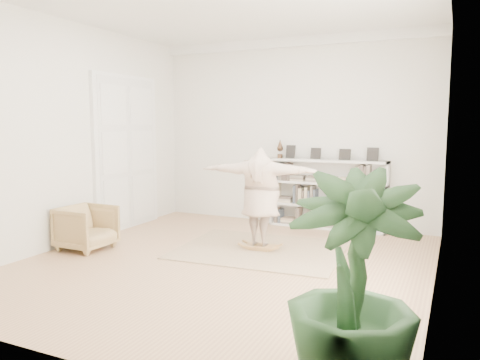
% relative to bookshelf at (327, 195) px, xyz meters
% --- Properties ---
extents(floor, '(6.00, 6.00, 0.00)m').
position_rel_bookshelf_xyz_m(floor, '(-0.74, -2.82, -0.64)').
color(floor, '#9F7252').
rests_on(floor, ground).
extents(room_shell, '(6.00, 6.00, 6.00)m').
position_rel_bookshelf_xyz_m(room_shell, '(-0.74, 0.12, 2.87)').
color(room_shell, silver).
rests_on(room_shell, floor).
extents(doors, '(0.09, 1.78, 2.92)m').
position_rel_bookshelf_xyz_m(doors, '(-3.45, -1.52, 0.76)').
color(doors, white).
rests_on(doors, floor).
extents(bookshelf, '(2.20, 0.35, 1.64)m').
position_rel_bookshelf_xyz_m(bookshelf, '(0.00, 0.00, 0.00)').
color(bookshelf, silver).
rests_on(bookshelf, floor).
extents(armchair, '(0.78, 0.76, 0.69)m').
position_rel_bookshelf_xyz_m(armchair, '(-3.04, -3.07, -0.29)').
color(armchair, tan).
rests_on(armchair, floor).
extents(rug, '(2.63, 2.16, 0.02)m').
position_rel_bookshelf_xyz_m(rug, '(-0.54, -1.98, -0.63)').
color(rug, tan).
rests_on(rug, floor).
extents(rocker_board, '(0.48, 0.30, 0.10)m').
position_rel_bookshelf_xyz_m(rocker_board, '(-0.54, -1.98, -0.57)').
color(rocker_board, '#9A6A3D').
rests_on(rocker_board, rug).
extents(person, '(1.90, 0.63, 1.53)m').
position_rel_bookshelf_xyz_m(person, '(-0.54, -1.98, 0.24)').
color(person, '#BDA28D').
rests_on(person, rocker_board).
extents(houseplant, '(1.08, 1.08, 1.66)m').
position_rel_bookshelf_xyz_m(houseplant, '(1.56, -5.37, 0.19)').
color(houseplant, '#264A25').
rests_on(houseplant, floor).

